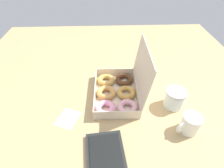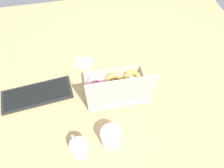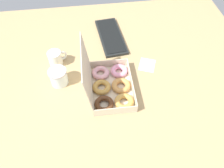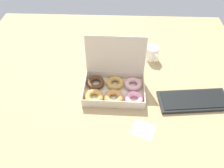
{
  "view_description": "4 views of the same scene",
  "coord_description": "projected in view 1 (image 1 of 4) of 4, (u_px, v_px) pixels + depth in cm",
  "views": [
    {
      "loc": [
        73.6,
        -2.18,
        67.07
      ],
      "look_at": [
        2.69,
        0.71,
        5.77
      ],
      "focal_mm": 28.0,
      "sensor_mm": 36.0,
      "label": 1
    },
    {
      "loc": [
        21.26,
        70.04,
        101.44
      ],
      "look_at": [
        7.46,
        1.57,
        4.89
      ],
      "focal_mm": 35.0,
      "sensor_mm": 36.0,
      "label": 2
    },
    {
      "loc": [
        -67.23,
        12.24,
        97.95
      ],
      "look_at": [
        4.64,
        2.62,
        5.08
      ],
      "focal_mm": 35.0,
      "sensor_mm": 36.0,
      "label": 3
    },
    {
      "loc": [
        7.33,
        -79.65,
        92.27
      ],
      "look_at": [
        4.06,
        5.16,
        4.31
      ],
      "focal_mm": 35.0,
      "sensor_mm": 36.0,
      "label": 4
    }
  ],
  "objects": [
    {
      "name": "coffee_mug",
      "position": [
        190.0,
        124.0,
        0.76
      ],
      "size": [
        8.07,
        11.33,
        9.04
      ],
      "color": "white",
      "rests_on": "ground_plane"
    },
    {
      "name": "paper_napkin",
      "position": [
        68.0,
        118.0,
        0.83
      ],
      "size": [
        13.36,
        12.49,
        0.15
      ],
      "primitive_type": "cube",
      "rotation": [
        0.0,
        0.0,
        -0.39
      ],
      "color": "white",
      "rests_on": "ground_plane"
    },
    {
      "name": "glass_jar",
      "position": [
        174.0,
        98.0,
        0.87
      ],
      "size": [
        10.21,
        10.21,
        9.62
      ],
      "color": "silver",
      "rests_on": "ground_plane"
    },
    {
      "name": "ground_plane",
      "position": [
        111.0,
        90.0,
        1.0
      ],
      "size": [
        180.0,
        180.0,
        2.0
      ],
      "primitive_type": "cube",
      "color": "tan"
    },
    {
      "name": "donut_box",
      "position": [
        118.0,
        90.0,
        0.93
      ],
      "size": [
        35.91,
        27.32,
        28.13
      ],
      "color": "beige",
      "rests_on": "ground_plane"
    }
  ]
}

